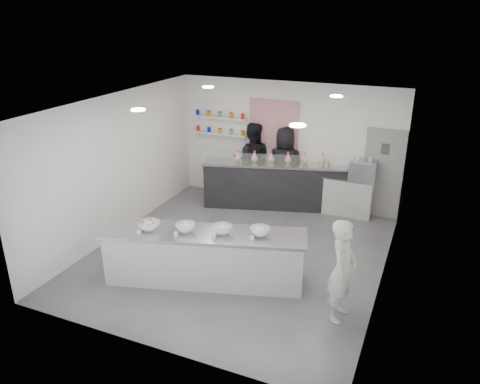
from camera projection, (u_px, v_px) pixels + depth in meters
name	position (u px, v px, depth m)	size (l,w,h in m)	color
floor	(238.00, 254.00, 9.33)	(6.00, 6.00, 0.00)	#515156
ceiling	(238.00, 104.00, 8.22)	(6.00, 6.00, 0.00)	white
back_wall	(287.00, 144.00, 11.34)	(5.50, 5.50, 0.00)	white
left_wall	(118.00, 166.00, 9.79)	(6.00, 6.00, 0.00)	white
right_wall	(389.00, 207.00, 7.77)	(6.00, 6.00, 0.00)	white
back_door	(382.00, 174.00, 10.63)	(0.88, 0.04, 2.10)	gray
pattern_panel	(274.00, 125.00, 11.28)	(1.25, 0.03, 1.20)	#B4263E
jar_shelf_lower	(220.00, 134.00, 11.86)	(1.45, 0.22, 0.04)	silver
jar_shelf_upper	(220.00, 117.00, 11.70)	(1.45, 0.22, 0.04)	silver
preserve_jars	(220.00, 123.00, 11.74)	(1.45, 0.10, 0.56)	#F91202
downlight_0	(138.00, 110.00, 7.89)	(0.24, 0.24, 0.02)	white
downlight_1	(298.00, 125.00, 6.86)	(0.24, 0.24, 0.02)	white
downlight_2	(208.00, 87.00, 10.11)	(0.24, 0.24, 0.02)	white
downlight_3	(337.00, 96.00, 9.08)	(0.24, 0.24, 0.02)	white
prep_counter	(205.00, 257.00, 8.26)	(3.55, 0.81, 0.97)	#B2B3AE
back_bar	(279.00, 185.00, 11.35)	(3.64, 0.67, 1.13)	black
sneeze_guard	(279.00, 161.00, 10.80)	(3.59, 0.02, 0.31)	white
espresso_ledge	(346.00, 196.00, 10.97)	(1.23, 0.39, 0.91)	#B2B3AE
espresso_machine	(363.00, 171.00, 10.59)	(0.60, 0.41, 0.46)	#93969E
cup_stacks	(324.00, 168.00, 10.94)	(0.24, 0.24, 0.34)	#C6B891
prep_bowls	(204.00, 229.00, 8.05)	(2.31, 0.46, 0.14)	white
label_cards	(183.00, 241.00, 7.71)	(2.01, 0.04, 0.07)	white
cookie_bags	(280.00, 157.00, 11.09)	(2.16, 0.16, 0.28)	pink
woman_prep	(342.00, 271.00, 7.15)	(0.61, 0.40, 1.68)	silver
staff_left	(252.00, 161.00, 11.71)	(0.96, 0.75, 1.98)	black
staff_right	(284.00, 166.00, 11.40)	(0.95, 0.62, 1.95)	black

